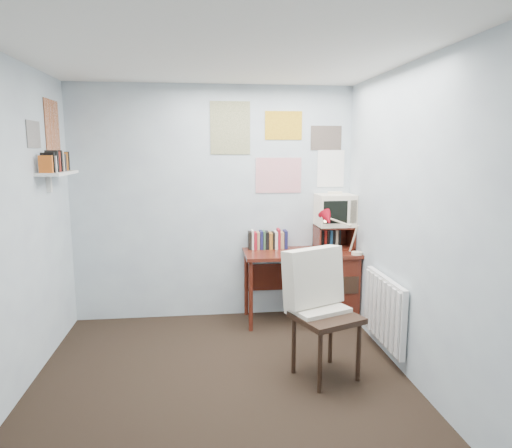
{
  "coord_description": "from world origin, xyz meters",
  "views": [
    {
      "loc": [
        -0.13,
        -3.15,
        1.83
      ],
      "look_at": [
        0.36,
        0.96,
        1.15
      ],
      "focal_mm": 32.0,
      "sensor_mm": 36.0,
      "label": 1
    }
  ],
  "objects_px": {
    "radiator": "(385,310)",
    "tv_riser": "(334,237)",
    "desk_lamp": "(358,236)",
    "crt_tv": "(335,208)",
    "desk": "(325,283)",
    "desk_chair": "(326,318)",
    "wall_shelf": "(58,173)"
  },
  "relations": [
    {
      "from": "tv_riser",
      "to": "radiator",
      "type": "distance_m",
      "value": 1.15
    },
    {
      "from": "desk_chair",
      "to": "crt_tv",
      "type": "height_order",
      "value": "crt_tv"
    },
    {
      "from": "desk_chair",
      "to": "radiator",
      "type": "relative_size",
      "value": 1.26
    },
    {
      "from": "desk_chair",
      "to": "desk_lamp",
      "type": "bearing_deg",
      "value": 37.83
    },
    {
      "from": "desk_lamp",
      "to": "crt_tv",
      "type": "height_order",
      "value": "crt_tv"
    },
    {
      "from": "radiator",
      "to": "wall_shelf",
      "type": "xyz_separation_m",
      "value": [
        -2.86,
        0.55,
        1.2
      ]
    },
    {
      "from": "wall_shelf",
      "to": "desk",
      "type": "bearing_deg",
      "value": 8.4
    },
    {
      "from": "desk_lamp",
      "to": "wall_shelf",
      "type": "height_order",
      "value": "wall_shelf"
    },
    {
      "from": "tv_riser",
      "to": "wall_shelf",
      "type": "xyz_separation_m",
      "value": [
        -2.69,
        -0.49,
        0.74
      ]
    },
    {
      "from": "desk_chair",
      "to": "crt_tv",
      "type": "bearing_deg",
      "value": 49.75
    },
    {
      "from": "tv_riser",
      "to": "crt_tv",
      "type": "relative_size",
      "value": 1.02
    },
    {
      "from": "desk_chair",
      "to": "radiator",
      "type": "xyz_separation_m",
      "value": [
        0.62,
        0.32,
        -0.08
      ]
    },
    {
      "from": "desk_lamp",
      "to": "wall_shelf",
      "type": "distance_m",
      "value": 2.92
    },
    {
      "from": "wall_shelf",
      "to": "radiator",
      "type": "bearing_deg",
      "value": -10.89
    },
    {
      "from": "crt_tv",
      "to": "desk_chair",
      "type": "bearing_deg",
      "value": -109.47
    },
    {
      "from": "tv_riser",
      "to": "desk_chair",
      "type": "bearing_deg",
      "value": -108.32
    },
    {
      "from": "desk_chair",
      "to": "tv_riser",
      "type": "height_order",
      "value": "tv_riser"
    },
    {
      "from": "desk_chair",
      "to": "wall_shelf",
      "type": "relative_size",
      "value": 1.62
    },
    {
      "from": "desk",
      "to": "wall_shelf",
      "type": "distance_m",
      "value": 2.87
    },
    {
      "from": "tv_riser",
      "to": "radiator",
      "type": "height_order",
      "value": "tv_riser"
    },
    {
      "from": "desk_chair",
      "to": "crt_tv",
      "type": "distance_m",
      "value": 1.61
    },
    {
      "from": "desk_chair",
      "to": "tv_riser",
      "type": "relative_size",
      "value": 2.51
    },
    {
      "from": "desk_chair",
      "to": "desk_lamp",
      "type": "xyz_separation_m",
      "value": [
        0.6,
        1.03,
        0.46
      ]
    },
    {
      "from": "tv_riser",
      "to": "desk_lamp",
      "type": "bearing_deg",
      "value": -65.56
    },
    {
      "from": "desk_lamp",
      "to": "crt_tv",
      "type": "distance_m",
      "value": 0.45
    },
    {
      "from": "desk",
      "to": "wall_shelf",
      "type": "height_order",
      "value": "wall_shelf"
    },
    {
      "from": "radiator",
      "to": "tv_riser",
      "type": "bearing_deg",
      "value": 99.28
    },
    {
      "from": "desk_lamp",
      "to": "tv_riser",
      "type": "relative_size",
      "value": 1.0
    },
    {
      "from": "crt_tv",
      "to": "wall_shelf",
      "type": "height_order",
      "value": "wall_shelf"
    },
    {
      "from": "tv_riser",
      "to": "crt_tv",
      "type": "distance_m",
      "value": 0.31
    },
    {
      "from": "desk",
      "to": "desk_chair",
      "type": "distance_m",
      "value": 1.3
    },
    {
      "from": "desk",
      "to": "desk_lamp",
      "type": "height_order",
      "value": "desk_lamp"
    }
  ]
}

